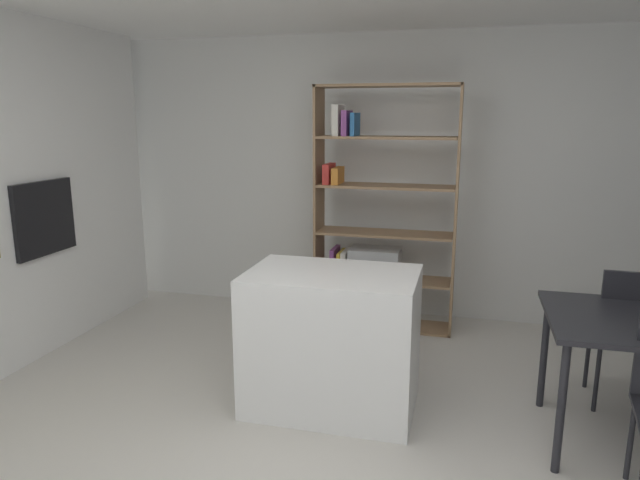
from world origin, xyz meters
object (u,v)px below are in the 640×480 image
object	(u,v)px
open_bookshelf	(375,222)
kitchen_island	(332,340)
dining_chair_far	(630,327)
built_in_oven	(44,218)

from	to	relation	value
open_bookshelf	kitchen_island	bearing A→B (deg)	-90.63
open_bookshelf	dining_chair_far	bearing A→B (deg)	-31.37
kitchen_island	open_bookshelf	world-z (taller)	open_bookshelf
kitchen_island	open_bookshelf	bearing A→B (deg)	89.37
built_in_oven	dining_chair_far	size ratio (longest dim) A/B	0.65
built_in_oven	kitchen_island	size ratio (longest dim) A/B	0.58
kitchen_island	open_bookshelf	size ratio (longest dim) A/B	0.50
built_in_oven	open_bookshelf	xyz separation A→B (m)	(2.36, 1.21, -0.14)
open_bookshelf	dining_chair_far	world-z (taller)	open_bookshelf
built_in_oven	kitchen_island	bearing A→B (deg)	-7.48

